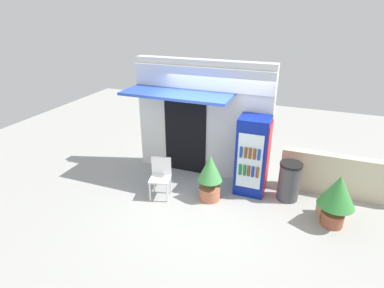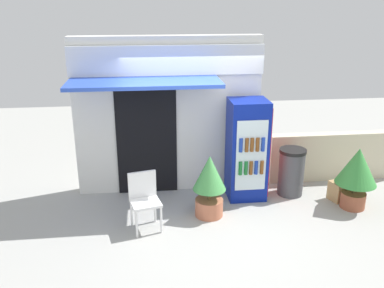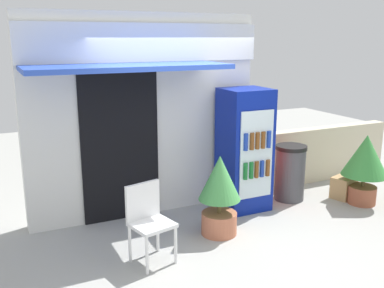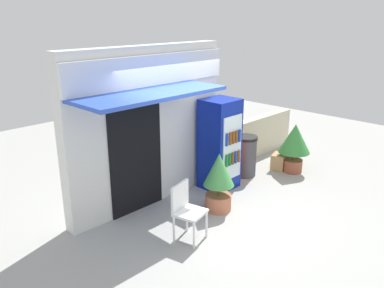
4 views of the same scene
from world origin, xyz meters
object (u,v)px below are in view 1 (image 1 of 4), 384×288
at_px(trash_bin, 289,181).
at_px(cardboard_box, 328,208).
at_px(potted_plant_curbside, 337,195).
at_px(plastic_chair, 161,174).
at_px(potted_plant_near_shop, 210,175).
at_px(drink_cooler, 253,156).

xyz_separation_m(trash_bin, cardboard_box, (0.83, -0.32, -0.27)).
height_order(potted_plant_curbside, trash_bin, potted_plant_curbside).
relative_size(plastic_chair, potted_plant_near_shop, 0.86).
bearing_deg(potted_plant_near_shop, cardboard_box, 7.02).
distance_m(drink_cooler, plastic_chair, 2.07).
xyz_separation_m(potted_plant_near_shop, potted_plant_curbside, (2.51, -0.01, 0.08)).
bearing_deg(plastic_chair, trash_bin, 18.15).
height_order(drink_cooler, plastic_chair, drink_cooler).
xyz_separation_m(plastic_chair, cardboard_box, (3.50, 0.55, -0.36)).
xyz_separation_m(plastic_chair, trash_bin, (2.67, 0.88, -0.09)).
xyz_separation_m(drink_cooler, potted_plant_near_shop, (-0.77, -0.64, -0.30)).
bearing_deg(cardboard_box, plastic_chair, -171.05).
distance_m(drink_cooler, trash_bin, 0.95).
bearing_deg(potted_plant_near_shop, drink_cooler, 39.57).
height_order(plastic_chair, potted_plant_curbside, potted_plant_curbside).
bearing_deg(plastic_chair, potted_plant_near_shop, 13.31).
xyz_separation_m(plastic_chair, potted_plant_near_shop, (1.06, 0.25, 0.07)).
distance_m(plastic_chair, potted_plant_curbside, 3.58).
bearing_deg(drink_cooler, trash_bin, -1.05).
distance_m(trash_bin, cardboard_box, 0.93).
bearing_deg(potted_plant_curbside, trash_bin, 145.00).
distance_m(potted_plant_near_shop, trash_bin, 1.73).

